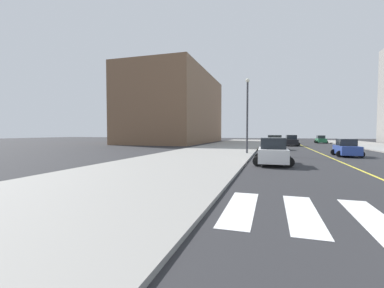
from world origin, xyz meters
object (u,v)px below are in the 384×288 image
at_px(car_black_third, 291,141).
at_px(car_green_fifth, 321,140).
at_px(car_yellow_fourth, 274,143).
at_px(street_lamp, 247,110).
at_px(car_white_second, 273,152).
at_px(car_blue_nearest, 347,148).

distance_m(car_black_third, car_green_fifth, 16.24).
xyz_separation_m(car_yellow_fourth, car_green_fifth, (10.24, 25.87, -0.13)).
height_order(car_green_fifth, street_lamp, street_lamp).
height_order(car_white_second, car_yellow_fourth, car_yellow_fourth).
bearing_deg(car_blue_nearest, car_white_second, 52.16).
xyz_separation_m(car_white_second, car_green_fifth, (10.52, 43.63, -0.12)).
distance_m(car_black_third, car_yellow_fourth, 11.73).
distance_m(car_yellow_fourth, street_lamp, 10.51).
height_order(car_blue_nearest, car_black_third, car_black_third).
bearing_deg(car_green_fifth, car_blue_nearest, 83.32).
height_order(car_blue_nearest, street_lamp, street_lamp).
relative_size(car_white_second, street_lamp, 0.56).
bearing_deg(car_green_fifth, car_white_second, 75.43).
xyz_separation_m(car_blue_nearest, car_black_third, (-3.85, 19.98, 0.10)).
relative_size(car_blue_nearest, car_black_third, 0.88).
height_order(car_white_second, car_black_third, car_white_second).
bearing_deg(street_lamp, car_blue_nearest, 4.02).
bearing_deg(car_white_second, car_green_fifth, 75.35).
distance_m(car_white_second, car_black_third, 29.29).
relative_size(car_blue_nearest, car_green_fifth, 0.99).
distance_m(car_green_fifth, street_lamp, 37.77).
bearing_deg(car_white_second, car_black_third, 82.54).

